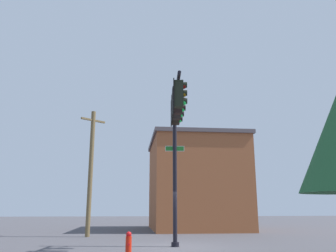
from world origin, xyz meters
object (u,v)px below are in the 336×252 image
at_px(brick_building, 195,183).
at_px(utility_pole, 91,170).
at_px(signal_pole_assembly, 177,123).
at_px(fire_hydrant, 129,243).

bearing_deg(brick_building, utility_pole, -50.29).
height_order(signal_pole_assembly, fire_hydrant, signal_pole_assembly).
distance_m(utility_pole, fire_hydrant, 9.43).
bearing_deg(signal_pole_assembly, brick_building, 166.49).
xyz_separation_m(signal_pole_assembly, fire_hydrant, (0.51, -2.03, -5.09)).
bearing_deg(brick_building, fire_hydrant, -20.19).
bearing_deg(signal_pole_assembly, fire_hydrant, -75.85).
bearing_deg(utility_pole, signal_pole_assembly, 30.70).
xyz_separation_m(utility_pole, brick_building, (-6.71, 8.08, -0.37)).
height_order(utility_pole, fire_hydrant, utility_pole).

